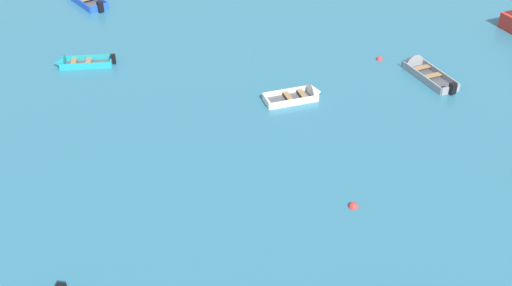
{
  "coord_description": "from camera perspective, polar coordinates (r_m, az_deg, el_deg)",
  "views": [
    {
      "loc": [
        3.77,
        1.64,
        14.29
      ],
      "look_at": [
        0.0,
        21.08,
        0.15
      ],
      "focal_mm": 41.68,
      "sensor_mm": 36.0,
      "label": 1
    }
  ],
  "objects": [
    {
      "name": "mooring_buoy_trailing",
      "position": [
        31.6,
        11.76,
        7.86
      ],
      "size": [
        0.33,
        0.33,
        0.33
      ],
      "primitive_type": "sphere",
      "color": "red",
      "rests_on": "ground_plane"
    },
    {
      "name": "mooring_buoy_central",
      "position": [
        21.77,
        9.32,
        -6.07
      ],
      "size": [
        0.36,
        0.36,
        0.36
      ],
      "primitive_type": "sphere",
      "color": "red",
      "rests_on": "ground_plane"
    },
    {
      "name": "rowboat_white_midfield_left",
      "position": [
        27.63,
        4.71,
        4.62
      ],
      "size": [
        2.85,
        2.16,
        0.93
      ],
      "color": "#4C4C51",
      "rests_on": "ground_plane"
    },
    {
      "name": "rowboat_grey_far_back",
      "position": [
        30.86,
        15.44,
        6.94
      ],
      "size": [
        2.84,
        3.44,
        1.0
      ],
      "color": "#4C4C51",
      "rests_on": "ground_plane"
    },
    {
      "name": "rowboat_turquoise_cluster_inner",
      "position": [
        31.64,
        -17.14,
        7.34
      ],
      "size": [
        3.11,
        1.68,
        0.83
      ],
      "color": "#4C4C51",
      "rests_on": "ground_plane"
    }
  ]
}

